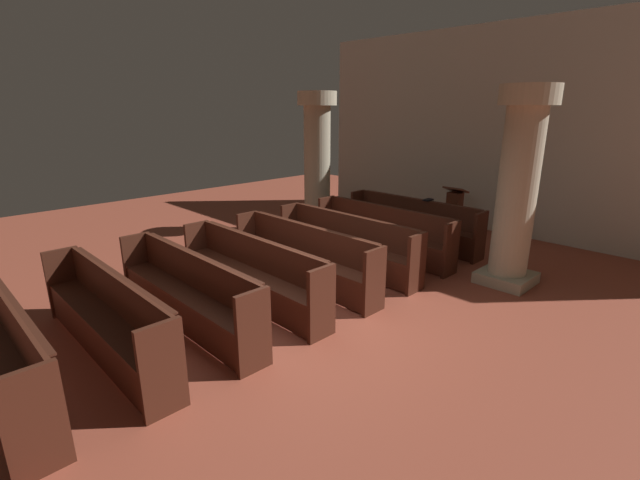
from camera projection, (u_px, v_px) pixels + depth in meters
ground_plane at (303, 312)px, 6.25m from camera, size 19.20×19.20×0.00m
back_wall at (508, 132)px, 9.66m from camera, size 10.00×0.16×4.50m
pew_row_0 at (413, 221)px, 9.16m from camera, size 3.03×0.46×0.95m
pew_row_1 at (382, 230)px, 8.47m from camera, size 3.03×0.46×0.95m
pew_row_2 at (346, 241)px, 7.79m from camera, size 3.03×0.47×0.95m
pew_row_3 at (303, 254)px, 7.11m from camera, size 3.03×0.46×0.95m
pew_row_4 at (251, 270)px, 6.43m from camera, size 3.03×0.46×0.95m
pew_row_5 at (187, 289)px, 5.75m from camera, size 3.03×0.47×0.95m
pew_row_6 at (106, 314)px, 5.06m from camera, size 3.03×0.46×0.95m
pillar_aisle_side at (518, 185)px, 6.82m from camera, size 0.86×0.86×3.10m
pillar_far_side at (317, 160)px, 9.98m from camera, size 0.86×0.86×3.10m
lectern at (454, 214)px, 9.97m from camera, size 0.48×0.45×1.08m
hymn_book at (428, 200)px, 9.00m from camera, size 0.13×0.22×0.03m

